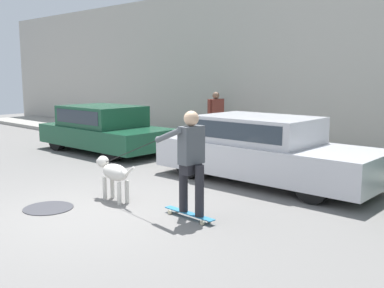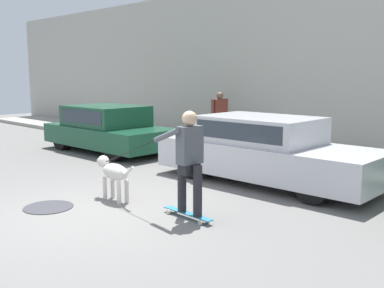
# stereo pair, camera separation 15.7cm
# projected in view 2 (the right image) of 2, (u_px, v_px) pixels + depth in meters

# --- Properties ---
(ground_plane) EXTENTS (36.00, 36.00, 0.00)m
(ground_plane) POSITION_uv_depth(u_px,v_px,m) (90.00, 214.00, 6.97)
(ground_plane) COLOR slate
(back_wall) EXTENTS (32.00, 0.30, 4.71)m
(back_wall) POSITION_uv_depth(u_px,v_px,m) (322.00, 66.00, 11.68)
(back_wall) COLOR #ADA89E
(back_wall) RESTS_ON ground_plane
(sidewalk_curb) EXTENTS (30.00, 2.26, 0.13)m
(sidewalk_curb) POSITION_uv_depth(u_px,v_px,m) (292.00, 159.00, 11.11)
(sidewalk_curb) COLOR gray
(sidewalk_curb) RESTS_ON ground_plane
(parked_car_0) EXTENTS (4.00, 1.88, 1.28)m
(parked_car_0) POSITION_uv_depth(u_px,v_px,m) (108.00, 129.00, 12.56)
(parked_car_0) COLOR black
(parked_car_0) RESTS_ON ground_plane
(parked_car_1) EXTENTS (4.55, 1.79, 1.32)m
(parked_car_1) POSITION_uv_depth(u_px,v_px,m) (265.00, 151.00, 8.92)
(parked_car_1) COLOR black
(parked_car_1) RESTS_ON ground_plane
(dog) EXTENTS (1.09, 0.33, 0.74)m
(dog) POSITION_uv_depth(u_px,v_px,m) (113.00, 172.00, 7.67)
(dog) COLOR beige
(dog) RESTS_ON ground_plane
(skateboarder) EXTENTS (2.43, 0.55, 1.63)m
(skateboarder) POSITION_uv_depth(u_px,v_px,m) (189.00, 158.00, 6.59)
(skateboarder) COLOR beige
(skateboarder) RESTS_ON ground_plane
(pedestrian_with_bag) EXTENTS (0.27, 0.75, 1.51)m
(pedestrian_with_bag) POSITION_uv_depth(u_px,v_px,m) (220.00, 116.00, 12.97)
(pedestrian_with_bag) COLOR #3D4760
(pedestrian_with_bag) RESTS_ON sidewalk_curb
(manhole_cover) EXTENTS (0.79, 0.79, 0.01)m
(manhole_cover) POSITION_uv_depth(u_px,v_px,m) (48.00, 207.00, 7.31)
(manhole_cover) COLOR #38383D
(manhole_cover) RESTS_ON ground_plane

